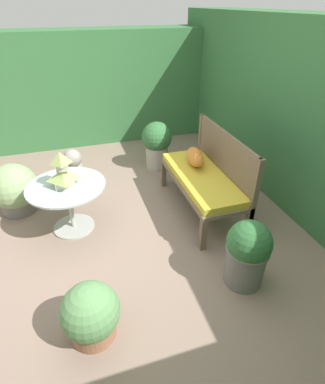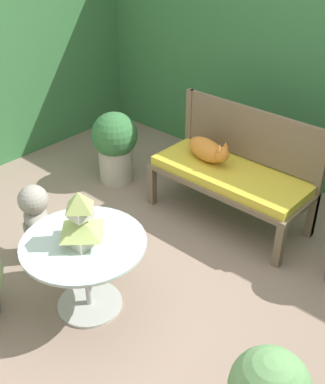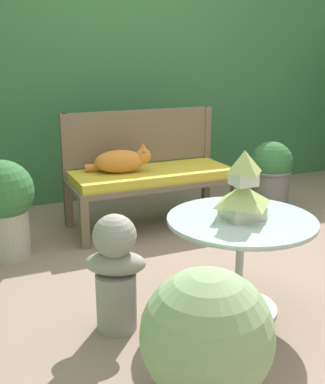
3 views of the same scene
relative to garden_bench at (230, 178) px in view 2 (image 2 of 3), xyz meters
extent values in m
plane|color=gray|center=(0.23, -0.97, -0.40)|extent=(30.00, 30.00, 0.00)
cube|color=brown|center=(-0.64, -0.25, -0.22)|extent=(0.06, 0.06, 0.36)
cube|color=brown|center=(0.64, -0.25, -0.22)|extent=(0.06, 0.06, 0.36)
cube|color=brown|center=(-0.64, 0.25, -0.22)|extent=(0.06, 0.06, 0.36)
cube|color=brown|center=(0.64, 0.25, -0.22)|extent=(0.06, 0.06, 0.36)
cube|color=brown|center=(0.00, 0.00, -0.02)|extent=(1.33, 0.56, 0.04)
cube|color=gold|center=(0.00, 0.00, 0.04)|extent=(1.28, 0.51, 0.07)
cube|color=brown|center=(-0.64, 0.26, 0.06)|extent=(0.06, 0.06, 0.93)
cube|color=brown|center=(0.64, 0.26, 0.06)|extent=(0.06, 0.06, 0.93)
cube|color=brown|center=(0.00, 0.26, 0.31)|extent=(1.28, 0.04, 0.44)
ellipsoid|color=orange|center=(-0.27, 0.02, 0.16)|extent=(0.42, 0.26, 0.18)
sphere|color=orange|center=(-0.08, -0.02, 0.20)|extent=(0.12, 0.12, 0.12)
cone|color=orange|center=(-0.07, 0.01, 0.27)|extent=(0.05, 0.05, 0.06)
cone|color=orange|center=(-0.09, -0.05, 0.27)|extent=(0.05, 0.05, 0.06)
cylinder|color=orange|center=(-0.41, 0.12, 0.10)|extent=(0.23, 0.10, 0.06)
cylinder|color=#B7B7B2|center=(-0.09, -1.45, -0.39)|extent=(0.44, 0.44, 0.02)
cylinder|color=#B7B7B2|center=(-0.09, -1.45, -0.14)|extent=(0.04, 0.04, 0.53)
cylinder|color=silver|center=(-0.09, -1.45, 0.14)|extent=(0.79, 0.79, 0.01)
torus|color=#B7B7B2|center=(-0.09, -1.45, 0.12)|extent=(0.79, 0.79, 0.02)
cube|color=beige|center=(-0.09, -1.45, 0.18)|extent=(0.19, 0.19, 0.07)
pyramid|color=#A8BC66|center=(-0.09, -1.45, 0.27)|extent=(0.25, 0.25, 0.11)
cube|color=beige|center=(-0.09, -1.45, 0.36)|extent=(0.12, 0.12, 0.07)
pyramid|color=#A8BC66|center=(-0.09, -1.45, 0.45)|extent=(0.16, 0.16, 0.12)
cylinder|color=gray|center=(-0.77, -1.36, -0.25)|extent=(0.21, 0.21, 0.30)
ellipsoid|color=gray|center=(-0.77, -1.36, -0.03)|extent=(0.35, 0.30, 0.12)
sphere|color=gray|center=(-0.77, -1.36, 0.11)|extent=(0.22, 0.22, 0.22)
cylinder|color=#ADA393|center=(-1.18, -0.18, -0.20)|extent=(0.32, 0.32, 0.40)
torus|color=#ADA393|center=(-1.18, -0.18, -0.01)|extent=(0.36, 0.36, 0.03)
sphere|color=#336B38|center=(-1.18, -0.18, 0.08)|extent=(0.43, 0.43, 0.43)
camera|label=1|loc=(2.65, -1.30, 1.71)|focal=28.00mm
camera|label=2|loc=(1.85, -2.88, 1.99)|focal=45.00mm
camera|label=3|loc=(-1.45, -3.48, 0.98)|focal=45.00mm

